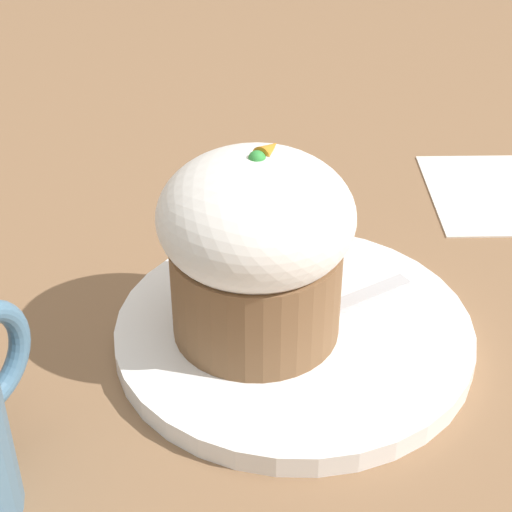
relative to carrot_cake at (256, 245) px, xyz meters
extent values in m
plane|color=#846042|center=(0.01, -0.02, -0.07)|extent=(4.00, 4.00, 0.00)
cylinder|color=white|center=(0.01, -0.02, -0.06)|extent=(0.20, 0.20, 0.01)
cylinder|color=brown|center=(0.00, 0.00, -0.03)|extent=(0.09, 0.09, 0.05)
ellipsoid|color=white|center=(0.00, 0.00, 0.02)|extent=(0.10, 0.10, 0.07)
cone|color=orange|center=(0.01, 0.00, 0.05)|extent=(0.02, 0.01, 0.01)
sphere|color=green|center=(0.00, 0.00, 0.05)|extent=(0.01, 0.01, 0.01)
cube|color=#B7B7BC|center=(0.05, -0.04, -0.05)|extent=(0.07, 0.04, 0.00)
ellipsoid|color=#B7B7BC|center=(0.00, -0.02, -0.05)|extent=(0.06, 0.06, 0.01)
cube|color=white|center=(0.24, -0.07, -0.07)|extent=(0.15, 0.15, 0.00)
camera|label=1|loc=(-0.33, -0.18, 0.25)|focal=60.00mm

